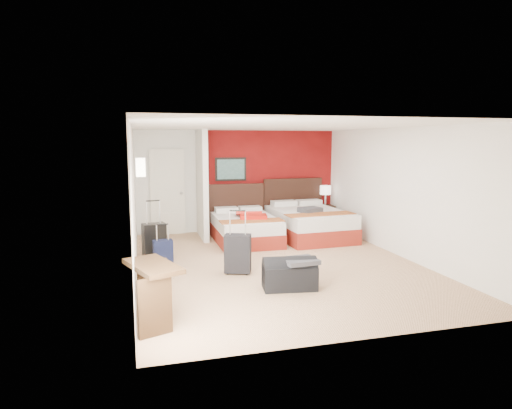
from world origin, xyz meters
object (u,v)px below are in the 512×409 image
object	(u,v)px
suitcase_charcoal	(238,255)
desk	(154,293)
nightstand	(325,217)
suitcase_navy	(163,255)
bed_right	(309,224)
duffel_bag	(290,276)
suitcase_black	(154,241)
table_lamp	(325,195)
bed_left	(246,229)
red_suitcase_open	(251,215)

from	to	relation	value
suitcase_charcoal	desk	bearing A→B (deg)	-109.39
nightstand	suitcase_navy	xyz separation A→B (m)	(-4.27, -2.62, -0.06)
bed_right	duffel_bag	xyz separation A→B (m)	(-1.63, -3.32, -0.12)
suitcase_black	duffel_bag	xyz separation A→B (m)	(1.93, -2.41, -0.12)
table_lamp	suitcase_navy	xyz separation A→B (m)	(-4.27, -2.62, -0.62)
suitcase_black	suitcase_navy	world-z (taller)	suitcase_black
bed_left	suitcase_charcoal	distance (m)	2.39
duffel_bag	desk	world-z (taller)	desk
bed_left	suitcase_navy	distance (m)	2.47
suitcase_navy	suitcase_black	bearing A→B (deg)	93.57
nightstand	table_lamp	bearing A→B (deg)	0.00
desk	suitcase_navy	bearing A→B (deg)	63.71
suitcase_black	desk	distance (m)	3.20
bed_left	red_suitcase_open	bearing A→B (deg)	-44.77
bed_left	desk	size ratio (longest dim) A/B	2.07
table_lamp	suitcase_charcoal	bearing A→B (deg)	-132.59
bed_left	nightstand	size ratio (longest dim) A/B	3.17
bed_right	red_suitcase_open	distance (m)	1.47
bed_right	desk	distance (m)	5.51
table_lamp	suitcase_black	world-z (taller)	table_lamp
suitcase_charcoal	table_lamp	bearing A→B (deg)	67.63
bed_right	red_suitcase_open	world-z (taller)	red_suitcase_open
table_lamp	nightstand	bearing A→B (deg)	0.00
bed_right	red_suitcase_open	xyz separation A→B (m)	(-1.43, -0.15, 0.29)
desk	red_suitcase_open	bearing A→B (deg)	39.80
red_suitcase_open	suitcase_navy	xyz separation A→B (m)	(-2.00, -1.49, -0.38)
bed_right	table_lamp	bearing A→B (deg)	46.43
nightstand	bed_right	bearing A→B (deg)	-127.73
table_lamp	desk	world-z (taller)	table_lamp
duffel_bag	desk	bearing A→B (deg)	-151.08
red_suitcase_open	suitcase_black	xyz separation A→B (m)	(-2.12, -0.75, -0.29)
suitcase_navy	desk	bearing A→B (deg)	-101.88
suitcase_black	desk	xyz separation A→B (m)	(-0.12, -3.20, 0.06)
suitcase_black	desk	size ratio (longest dim) A/B	0.70
bed_right	table_lamp	size ratio (longest dim) A/B	4.25
red_suitcase_open	desk	bearing A→B (deg)	-108.89
bed_left	nightstand	distance (m)	2.58
table_lamp	duffel_bag	distance (m)	5.00
duffel_bag	table_lamp	bearing A→B (deg)	68.10
duffel_bag	red_suitcase_open	bearing A→B (deg)	94.37
nightstand	suitcase_charcoal	xyz separation A→B (m)	(-3.06, -3.33, 0.03)
bed_right	suitcase_navy	size ratio (longest dim) A/B	4.66
bed_left	red_suitcase_open	xyz separation A→B (m)	(0.10, -0.10, 0.33)
nightstand	suitcase_navy	bearing A→B (deg)	-145.88
bed_left	bed_right	size ratio (longest dim) A/B	0.87
red_suitcase_open	duffel_bag	xyz separation A→B (m)	(-0.20, -3.17, -0.41)
suitcase_black	bed_left	bearing A→B (deg)	10.22
red_suitcase_open	suitcase_navy	bearing A→B (deg)	-132.64
red_suitcase_open	table_lamp	world-z (taller)	table_lamp
table_lamp	desk	xyz separation A→B (m)	(-4.51, -5.08, -0.47)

